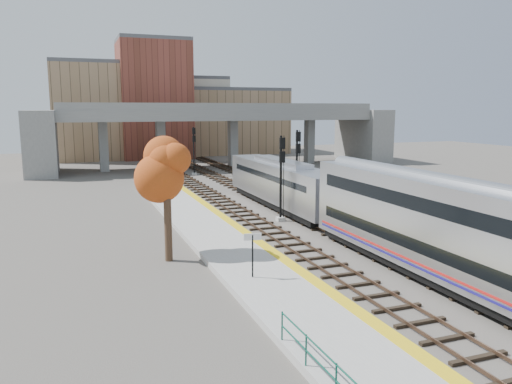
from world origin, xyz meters
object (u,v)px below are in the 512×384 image
object	(u,v)px
signal_mast_near	(281,180)
car_b	(332,173)
locomotive	(281,183)
signal_mast_far	(194,152)
car_a	(329,178)
tree	(166,174)
coach	(474,239)
car_c	(350,170)
signal_mast_mid	(297,168)

from	to	relation	value
signal_mast_near	car_b	world-z (taller)	signal_mast_near
locomotive	signal_mast_far	distance (m)	24.38
locomotive	signal_mast_near	world-z (taller)	signal_mast_near
car_b	car_a	bearing A→B (deg)	-143.49
locomotive	tree	distance (m)	17.45
coach	signal_mast_near	bearing A→B (deg)	96.73
signal_mast_far	car_a	distance (m)	18.39
tree	car_c	bearing A→B (deg)	44.64
locomotive	signal_mast_near	distance (m)	5.35
signal_mast_far	car_b	xyz separation A→B (m)	(15.70, -9.00, -2.38)
signal_mast_mid	signal_mast_far	bearing A→B (deg)	100.01
signal_mast_mid	tree	distance (m)	19.46
locomotive	tree	world-z (taller)	tree
signal_mast_far	car_c	world-z (taller)	signal_mast_far
coach	tree	size ratio (longest dim) A/B	3.62
car_a	car_b	world-z (taller)	car_b
signal_mast_far	coach	bearing A→B (deg)	-87.44
car_b	car_c	xyz separation A→B (m)	(3.74, 1.95, 0.06)
signal_mast_mid	car_b	distance (m)	18.56
car_a	signal_mast_mid	bearing A→B (deg)	-135.32
tree	car_b	distance (m)	37.91
locomotive	signal_mast_mid	xyz separation A→B (m)	(2.00, 1.04, 1.08)
car_a	car_c	xyz separation A→B (m)	(5.97, 5.24, 0.08)
car_a	signal_mast_far	bearing A→B (deg)	132.87
locomotive	signal_mast_far	bearing A→B (deg)	94.94
signal_mast_mid	car_a	distance (m)	14.66
locomotive	signal_mast_mid	distance (m)	2.50
tree	signal_mast_far	bearing A→B (deg)	74.31
car_b	car_c	distance (m)	4.22
coach	signal_mast_mid	bearing A→B (deg)	85.17
locomotive	signal_mast_far	size ratio (longest dim) A/B	3.00
coach	car_c	bearing A→B (deg)	66.48
signal_mast_mid	car_a	world-z (taller)	signal_mast_mid
signal_mast_mid	tree	bearing A→B (deg)	-137.55
locomotive	tree	size ratio (longest dim) A/B	2.76
locomotive	tree	xyz separation A→B (m)	(-12.30, -12.04, 2.84)
signal_mast_far	tree	world-z (taller)	tree
tree	car_a	world-z (taller)	tree
locomotive	car_a	distance (m)	16.61
coach	car_b	distance (m)	40.31
signal_mast_mid	signal_mast_far	world-z (taller)	signal_mast_mid
locomotive	signal_mast_near	size ratio (longest dim) A/B	2.84
tree	car_c	size ratio (longest dim) A/B	1.51
tree	signal_mast_near	bearing A→B (deg)	35.30
signal_mast_near	tree	xyz separation A→B (m)	(-10.20, -7.22, 1.85)
signal_mast_far	tree	xyz separation A→B (m)	(-10.20, -36.32, 2.10)
car_b	car_c	bearing A→B (deg)	8.11
coach	car_b	xyz separation A→B (m)	(13.60, 37.89, -2.16)
tree	locomotive	bearing A→B (deg)	44.38
car_a	car_b	size ratio (longest dim) A/B	0.94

